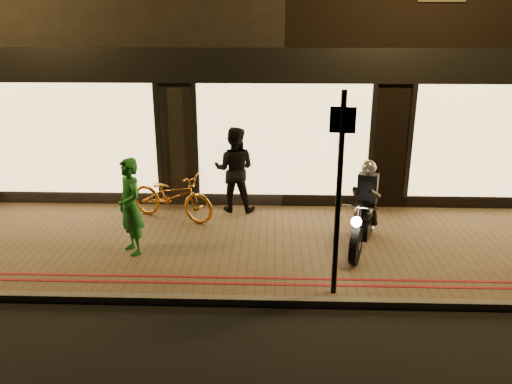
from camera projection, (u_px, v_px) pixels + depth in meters
ground at (285, 307)px, 7.30m from camera, size 90.00×90.00×0.00m
sidewalk at (283, 246)px, 9.18m from camera, size 50.00×4.00×0.12m
kerb_stone at (285, 302)px, 7.33m from camera, size 50.00×0.14×0.12m
red_kerb_lines at (285, 281)px, 7.79m from camera, size 50.00×0.26×0.01m
building_row at (282, 14)px, 14.48m from camera, size 48.00×10.11×8.50m
motorcycle at (364, 215)px, 8.81m from camera, size 0.86×1.87×1.59m
sign_post at (339, 186)px, 6.95m from camera, size 0.35×0.09×3.00m
bicycle_gold at (172, 196)px, 10.17m from camera, size 2.01×1.33×1.00m
person_green at (130, 207)px, 8.55m from camera, size 0.70×0.74×1.70m
person_dark at (234, 169)px, 10.53m from camera, size 0.95×0.78×1.82m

